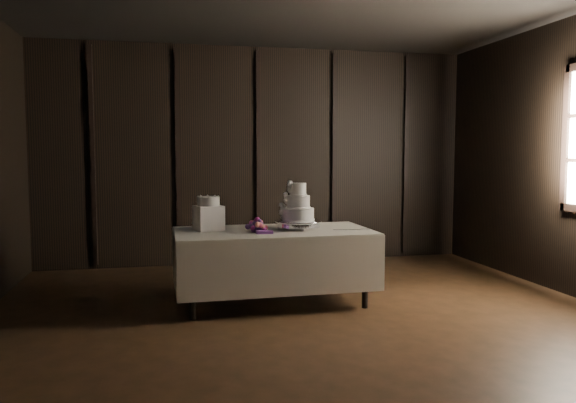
{
  "coord_description": "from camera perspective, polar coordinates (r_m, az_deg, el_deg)",
  "views": [
    {
      "loc": [
        -1.25,
        -4.26,
        1.54
      ],
      "look_at": [
        -0.05,
        1.3,
        1.05
      ],
      "focal_mm": 35.0,
      "sensor_mm": 36.0,
      "label": 1
    }
  ],
  "objects": [
    {
      "name": "room",
      "position": [
        4.44,
        4.15,
        4.39
      ],
      "size": [
        6.08,
        7.08,
        3.08
      ],
      "color": "black",
      "rests_on": "ground"
    },
    {
      "name": "display_table",
      "position": [
        5.77,
        -1.46,
        -6.3
      ],
      "size": [
        2.01,
        1.08,
        0.76
      ],
      "rotation": [
        0.0,
        0.0,
        0.02
      ],
      "color": "silver",
      "rests_on": "ground"
    },
    {
      "name": "cake_stand",
      "position": [
        5.78,
        1.05,
        -2.39
      ],
      "size": [
        0.51,
        0.51,
        0.09
      ],
      "primitive_type": "cylinder",
      "rotation": [
        0.0,
        0.0,
        -0.07
      ],
      "color": "silver",
      "rests_on": "display_table"
    },
    {
      "name": "wedding_cake",
      "position": [
        5.74,
        0.82,
        -0.45
      ],
      "size": [
        0.37,
        0.32,
        0.39
      ],
      "rotation": [
        0.0,
        0.0,
        -0.32
      ],
      "color": "white",
      "rests_on": "cake_stand"
    },
    {
      "name": "bouquet",
      "position": [
        5.58,
        -3.13,
        -2.53
      ],
      "size": [
        0.29,
        0.38,
        0.17
      ],
      "primitive_type": null,
      "rotation": [
        0.0,
        0.0,
        -0.06
      ],
      "color": "#C03F52",
      "rests_on": "display_table"
    },
    {
      "name": "box_pedestal",
      "position": [
        5.76,
        -8.08,
        -1.66
      ],
      "size": [
        0.32,
        0.32,
        0.25
      ],
      "primitive_type": "cube",
      "rotation": [
        0.0,
        0.0,
        0.28
      ],
      "color": "white",
      "rests_on": "display_table"
    },
    {
      "name": "small_cake",
      "position": [
        5.74,
        -8.1,
        0.04
      ],
      "size": [
        0.26,
        0.26,
        0.09
      ],
      "primitive_type": "cylinder",
      "rotation": [
        0.0,
        0.0,
        0.16
      ],
      "color": "white",
      "rests_on": "box_pedestal"
    },
    {
      "name": "cake_knife",
      "position": [
        5.72,
        5.99,
        -2.88
      ],
      "size": [
        0.37,
        0.1,
        0.01
      ],
      "primitive_type": "cube",
      "rotation": [
        0.0,
        0.0,
        -0.22
      ],
      "color": "silver",
      "rests_on": "display_table"
    }
  ]
}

